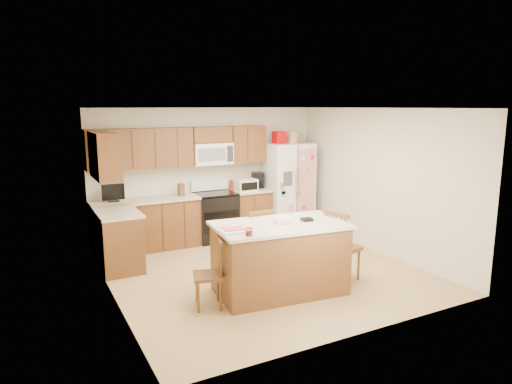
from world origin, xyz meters
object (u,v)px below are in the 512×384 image
stove (215,216)px  windsor_chair_back (256,244)px  refrigerator (287,186)px  island (280,258)px  windsor_chair_left (210,275)px  windsor_chair_right (341,248)px

stove → windsor_chair_back: size_ratio=1.09×
refrigerator → windsor_chair_back: 2.68m
island → windsor_chair_left: bearing=-180.0°
stove → windsor_chair_left: size_ratio=1.26×
refrigerator → windsor_chair_back: refrigerator is taller
refrigerator → windsor_chair_back: (-1.76, -1.98, -0.43)m
stove → windsor_chair_left: stove is taller
island → windsor_chair_back: 0.68m
island → windsor_chair_left: island is taller
stove → refrigerator: 1.63m
refrigerator → windsor_chair_left: bearing=-136.2°
stove → refrigerator: refrigerator is taller
windsor_chair_left → windsor_chair_right: bearing=-1.4°
windsor_chair_back → windsor_chair_right: bearing=-35.6°
stove → island: bearing=-93.8°
refrigerator → windsor_chair_right: 2.84m
island → windsor_chair_right: island is taller
stove → windsor_chair_right: size_ratio=1.07×
stove → windsor_chair_left: (-1.21, -2.73, -0.05)m
refrigerator → island: size_ratio=1.09×
refrigerator → stove: bearing=177.7°
stove → windsor_chair_left: 2.98m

